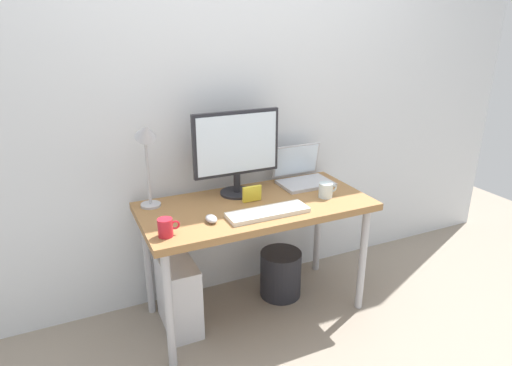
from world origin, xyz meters
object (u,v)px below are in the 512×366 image
object	(u,v)px
keyboard	(268,212)
coffee_mug	(166,227)
desk	(256,214)
monitor	(237,148)
computer_tower	(178,294)
wastebasket	(281,274)
desk_lamp	(147,145)
glass_cup	(326,190)
photo_frame	(252,194)
laptop	(302,173)
mouse	(211,219)

from	to	relation	value
keyboard	coffee_mug	distance (m)	0.55
desk	monitor	distance (m)	0.39
monitor	computer_tower	size ratio (longest dim) A/B	1.22
desk	wastebasket	size ratio (longest dim) A/B	4.28
desk_lamp	wastebasket	distance (m)	1.18
computer_tower	wastebasket	world-z (taller)	computer_tower
coffee_mug	computer_tower	bearing A→B (deg)	68.48
desk	computer_tower	xyz separation A→B (m)	(-0.46, 0.05, -0.42)
glass_cup	photo_frame	world-z (taller)	photo_frame
laptop	keyboard	size ratio (longest dim) A/B	0.73
mouse	computer_tower	xyz separation A→B (m)	(-0.15, 0.17, -0.51)
desk	computer_tower	world-z (taller)	desk
desk	photo_frame	distance (m)	0.12
coffee_mug	glass_cup	distance (m)	0.96
computer_tower	keyboard	bearing A→B (deg)	-25.12
monitor	coffee_mug	world-z (taller)	monitor
monitor	mouse	distance (m)	0.48
keyboard	coffee_mug	size ratio (longest dim) A/B	4.11
desk_lamp	coffee_mug	distance (m)	0.47
mouse	photo_frame	distance (m)	0.34
laptop	coffee_mug	xyz separation A→B (m)	(-0.96, -0.37, -0.01)
computer_tower	laptop	bearing A→B (deg)	9.27
laptop	mouse	bearing A→B (deg)	-156.12
monitor	coffee_mug	bearing A→B (deg)	-145.04
keyboard	computer_tower	xyz separation A→B (m)	(-0.45, 0.21, -0.51)
laptop	coffee_mug	size ratio (longest dim) A/B	2.99
desk	keyboard	xyz separation A→B (m)	(-0.01, -0.17, 0.08)
laptop	wastebasket	xyz separation A→B (m)	(-0.19, -0.11, -0.61)
wastebasket	desk_lamp	bearing A→B (deg)	172.69
glass_cup	wastebasket	world-z (taller)	glass_cup
keyboard	wastebasket	world-z (taller)	keyboard
desk_lamp	glass_cup	world-z (taller)	desk_lamp
laptop	desk_lamp	xyz separation A→B (m)	(-0.95, -0.01, 0.29)
desk	coffee_mug	distance (m)	0.60
mouse	monitor	bearing A→B (deg)	48.29
keyboard	glass_cup	distance (m)	0.42
mouse	laptop	bearing A→B (deg)	23.88
monitor	desk_lamp	distance (m)	0.51
glass_cup	wastebasket	xyz separation A→B (m)	(-0.20, 0.16, -0.60)
desk	glass_cup	size ratio (longest dim) A/B	11.14
mouse	wastebasket	bearing A→B (deg)	21.54
desk_lamp	computer_tower	size ratio (longest dim) A/B	1.17
laptop	keyboard	bearing A→B (deg)	-139.20
desk	computer_tower	distance (m)	0.63
keyboard	wastebasket	distance (m)	0.65
coffee_mug	photo_frame	bearing A→B (deg)	21.60
laptop	photo_frame	world-z (taller)	laptop
coffee_mug	photo_frame	xyz separation A→B (m)	(0.54, 0.21, 0.00)
desk_lamp	mouse	size ratio (longest dim) A/B	5.47
desk	wastebasket	xyz separation A→B (m)	(0.21, 0.08, -0.48)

